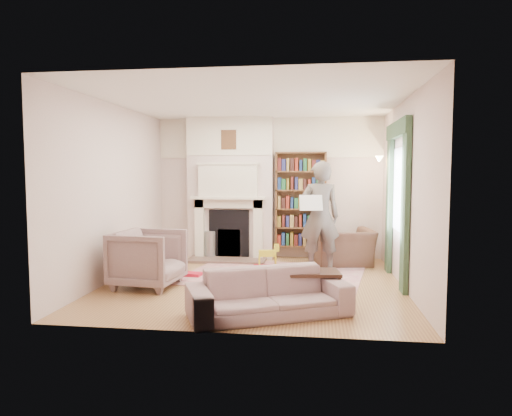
# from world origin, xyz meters

# --- Properties ---
(floor) EXTENTS (4.50, 4.50, 0.00)m
(floor) POSITION_xyz_m (0.00, 0.00, 0.00)
(floor) COLOR brown
(floor) RESTS_ON ground
(ceiling) EXTENTS (4.50, 4.50, 0.00)m
(ceiling) POSITION_xyz_m (0.00, 0.00, 2.80)
(ceiling) COLOR white
(ceiling) RESTS_ON wall_back
(wall_back) EXTENTS (4.50, 0.00, 4.50)m
(wall_back) POSITION_xyz_m (0.00, 2.25, 1.40)
(wall_back) COLOR silver
(wall_back) RESTS_ON floor
(wall_front) EXTENTS (4.50, 0.00, 4.50)m
(wall_front) POSITION_xyz_m (0.00, -2.25, 1.40)
(wall_front) COLOR silver
(wall_front) RESTS_ON floor
(wall_left) EXTENTS (0.00, 4.50, 4.50)m
(wall_left) POSITION_xyz_m (-2.25, 0.00, 1.40)
(wall_left) COLOR silver
(wall_left) RESTS_ON floor
(wall_right) EXTENTS (0.00, 4.50, 4.50)m
(wall_right) POSITION_xyz_m (2.25, 0.00, 1.40)
(wall_right) COLOR silver
(wall_right) RESTS_ON floor
(fireplace) EXTENTS (1.70, 0.58, 2.80)m
(fireplace) POSITION_xyz_m (-0.75, 2.05, 1.39)
(fireplace) COLOR silver
(fireplace) RESTS_ON floor
(bookcase) EXTENTS (1.00, 0.24, 1.85)m
(bookcase) POSITION_xyz_m (0.65, 2.12, 1.18)
(bookcase) COLOR brown
(bookcase) RESTS_ON floor
(window) EXTENTS (0.02, 0.90, 1.30)m
(window) POSITION_xyz_m (2.23, 0.40, 1.45)
(window) COLOR silver
(window) RESTS_ON wall_right
(curtain_left) EXTENTS (0.07, 0.32, 2.40)m
(curtain_left) POSITION_xyz_m (2.20, -0.30, 1.20)
(curtain_left) COLOR #2F472E
(curtain_left) RESTS_ON floor
(curtain_right) EXTENTS (0.07, 0.32, 2.40)m
(curtain_right) POSITION_xyz_m (2.20, 1.10, 1.20)
(curtain_right) COLOR #2F472E
(curtain_right) RESTS_ON floor
(pelmet) EXTENTS (0.09, 1.70, 0.24)m
(pelmet) POSITION_xyz_m (2.19, 0.40, 2.38)
(pelmet) COLOR #2F472E
(pelmet) RESTS_ON wall_right
(wall_sconce) EXTENTS (0.20, 0.24, 0.24)m
(wall_sconce) POSITION_xyz_m (2.03, 1.50, 1.90)
(wall_sconce) COLOR gold
(wall_sconce) RESTS_ON wall_right
(rug) EXTENTS (3.19, 2.65, 0.01)m
(rug) POSITION_xyz_m (0.25, 0.54, 0.01)
(rug) COLOR beige
(rug) RESTS_ON floor
(armchair_reading) EXTENTS (1.18, 1.08, 0.67)m
(armchair_reading) POSITION_xyz_m (1.47, 1.58, 0.33)
(armchair_reading) COLOR #442B24
(armchair_reading) RESTS_ON floor
(armchair_left) EXTENTS (1.02, 1.00, 0.86)m
(armchair_left) POSITION_xyz_m (-1.54, -0.45, 0.43)
(armchair_left) COLOR gray
(armchair_left) RESTS_ON floor
(sofa) EXTENTS (2.05, 1.46, 0.56)m
(sofa) POSITION_xyz_m (0.40, -1.61, 0.28)
(sofa) COLOR #A19185
(sofa) RESTS_ON floor
(man_reading) EXTENTS (0.77, 0.57, 1.90)m
(man_reading) POSITION_xyz_m (1.02, 0.98, 0.95)
(man_reading) COLOR #534A42
(man_reading) RESTS_ON floor
(newspaper) EXTENTS (0.40, 0.18, 0.26)m
(newspaper) POSITION_xyz_m (0.87, 0.78, 1.21)
(newspaper) COLOR silver
(newspaper) RESTS_ON man_reading
(coffee_table) EXTENTS (0.76, 0.55, 0.45)m
(coffee_table) POSITION_xyz_m (0.90, -1.10, 0.23)
(coffee_table) COLOR #301C11
(coffee_table) RESTS_ON floor
(paraffin_heater) EXTENTS (0.31, 0.31, 0.55)m
(paraffin_heater) POSITION_xyz_m (-1.13, 1.90, 0.28)
(paraffin_heater) COLOR #96999D
(paraffin_heater) RESTS_ON floor
(rocking_horse) EXTENTS (0.51, 0.28, 0.43)m
(rocking_horse) POSITION_xyz_m (0.09, 1.14, 0.21)
(rocking_horse) COLOR gold
(rocking_horse) RESTS_ON rug
(board_game) EXTENTS (0.39, 0.39, 0.03)m
(board_game) POSITION_xyz_m (-0.31, -0.15, 0.03)
(board_game) COLOR #ECCD53
(board_game) RESTS_ON rug
(game_box_lid) EXTENTS (0.34, 0.25, 0.05)m
(game_box_lid) POSITION_xyz_m (-1.08, 0.29, 0.04)
(game_box_lid) COLOR red
(game_box_lid) RESTS_ON rug
(comic_annuals) EXTENTS (0.72, 0.36, 0.02)m
(comic_annuals) POSITION_xyz_m (0.18, -0.36, 0.02)
(comic_annuals) COLOR red
(comic_annuals) RESTS_ON rug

